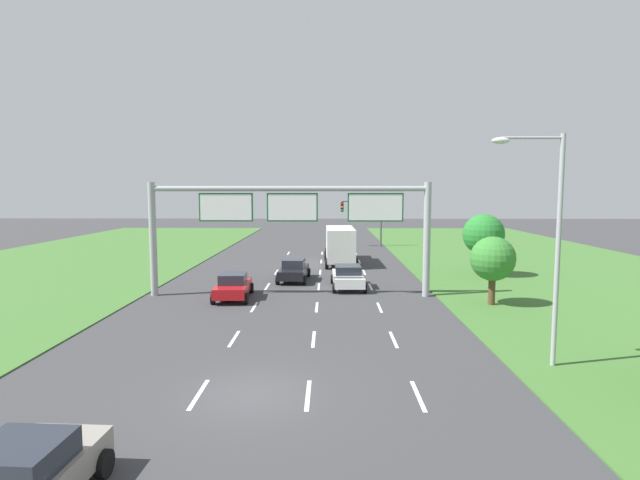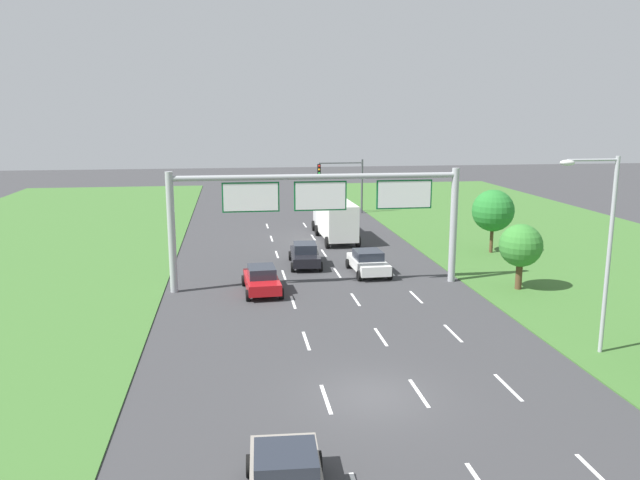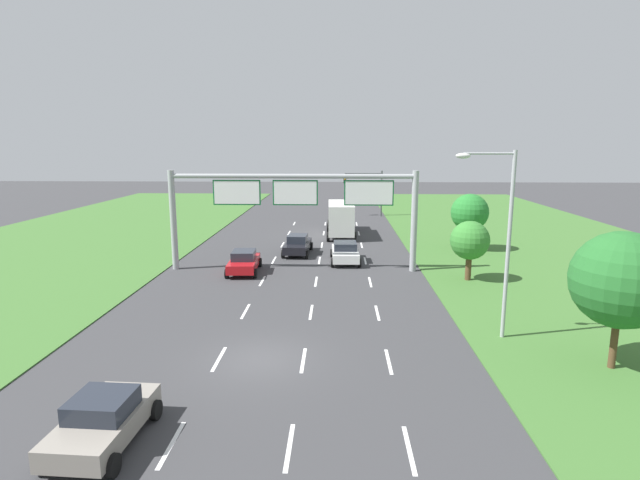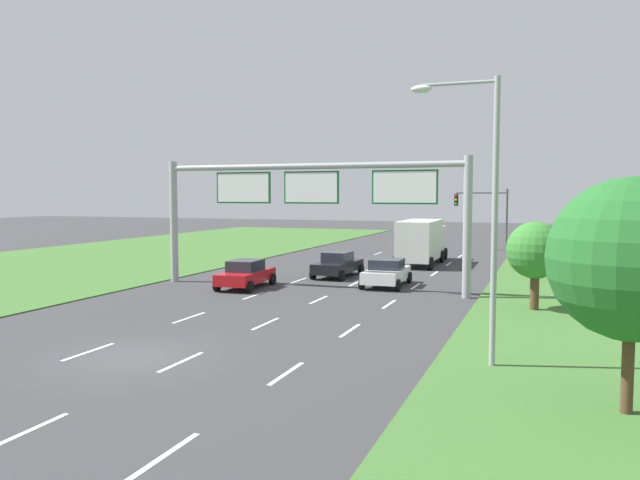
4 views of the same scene
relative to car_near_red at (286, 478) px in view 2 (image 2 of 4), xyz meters
The scene contains 14 objects.
ground_plane 7.12m from the car_near_red, 58.14° to the left, with size 200.00×200.00×0.00m, color #38383A.
lane_dashes_inner_left 15.16m from the car_near_red, 82.47° to the left, with size 0.14×56.40×0.01m.
lane_dashes_inner_right 16.00m from the car_near_red, 69.92° to the left, with size 0.14×56.40×0.01m.
lane_dashes_slip 17.51m from the car_near_red, 59.09° to the left, with size 0.14×56.40×0.01m.
car_near_red is the anchor object (origin of this frame).
car_lead_silver 24.73m from the car_near_red, 72.51° to the left, with size 2.29×4.44×1.51m.
car_mid_lane 26.57m from the car_near_red, 82.14° to the left, with size 2.28×4.57×1.56m.
car_far_ahead 20.25m from the car_near_red, 88.91° to the left, with size 2.28×4.37×1.53m.
box_truck 35.86m from the car_near_red, 78.50° to the left, with size 2.81×8.65×3.24m.
sign_gantry 21.79m from the car_near_red, 79.42° to the left, with size 17.24×0.44×7.00m.
traffic_light_mast 49.48m from the car_near_red, 77.99° to the left, with size 4.76×0.49×5.60m.
street_lamp 17.09m from the car_near_red, 31.85° to the left, with size 2.61×0.32×8.50m.
roadside_tree_mid 24.19m from the car_near_red, 50.42° to the left, with size 2.50×2.50×3.94m.
roadside_tree_far 33.43m from the car_near_red, 57.74° to the left, with size 3.08×3.08×4.75m.
Camera 2 is at (-4.95, -20.82, 10.19)m, focal length 35.00 mm.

